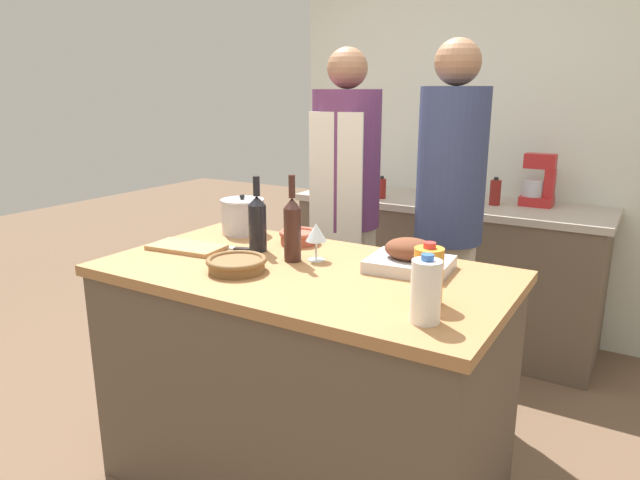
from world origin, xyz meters
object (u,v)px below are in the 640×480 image
(wine_glass_left, at_px, (316,233))
(stand_mixer, at_px, (538,184))
(wine_bottle_dark, at_px, (292,228))
(wicker_basket, at_px, (237,264))
(stock_pot, at_px, (243,216))
(milk_jug, at_px, (426,291))
(knife_chef, at_px, (229,248))
(mixing_bowl, at_px, (299,236))
(roasting_pan, at_px, (410,258))
(wine_bottle_green, at_px, (257,222))
(condiment_bottle_short, at_px, (495,192))
(juice_jug, at_px, (428,276))
(condiment_bottle_tall, at_px, (382,188))
(cutting_board, at_px, (187,247))
(person_cook_guest, at_px, (449,212))
(person_cook_aproned, at_px, (346,202))

(wine_glass_left, relative_size, stand_mixer, 0.49)
(wine_bottle_dark, xyz_separation_m, wine_glass_left, (0.07, 0.05, -0.02))
(wicker_basket, relative_size, stock_pot, 1.11)
(milk_jug, relative_size, knife_chef, 0.69)
(mixing_bowl, relative_size, knife_chef, 0.59)
(roasting_pan, bearing_deg, stand_mixer, 84.91)
(mixing_bowl, distance_m, wine_bottle_green, 0.22)
(milk_jug, relative_size, condiment_bottle_short, 1.22)
(juice_jug, bearing_deg, stand_mixer, 91.04)
(wine_bottle_green, relative_size, stand_mixer, 1.02)
(wine_bottle_dark, bearing_deg, juice_jug, -15.01)
(wine_bottle_dark, bearing_deg, roasting_pan, 15.60)
(wicker_basket, distance_m, mixing_bowl, 0.44)
(mixing_bowl, distance_m, condiment_bottle_tall, 1.23)
(wicker_basket, distance_m, juice_jug, 0.71)
(wicker_basket, distance_m, cutting_board, 0.39)
(cutting_board, distance_m, person_cook_guest, 1.21)
(stock_pot, xyz_separation_m, wine_glass_left, (0.51, -0.20, 0.03))
(wine_bottle_dark, relative_size, knife_chef, 1.16)
(cutting_board, xyz_separation_m, wine_bottle_green, (0.27, 0.14, 0.11))
(mixing_bowl, distance_m, stand_mixer, 1.63)
(stock_pot, relative_size, juice_jug, 1.02)
(stand_mixer, height_order, person_cook_guest, person_cook_guest)
(milk_jug, distance_m, person_cook_aproned, 1.46)
(person_cook_guest, bearing_deg, person_cook_aproned, 165.53)
(person_cook_aproned, bearing_deg, knife_chef, -106.32)
(stock_pot, bearing_deg, person_cook_aproned, 71.15)
(wine_glass_left, height_order, stand_mixer, stand_mixer)
(milk_jug, distance_m, person_cook_guest, 1.14)
(roasting_pan, distance_m, stock_pot, 0.88)
(mixing_bowl, relative_size, stand_mixer, 0.56)
(stock_pot, xyz_separation_m, person_cook_aproned, (0.21, 0.60, -0.01))
(knife_chef, distance_m, condiment_bottle_short, 1.73)
(cutting_board, bearing_deg, person_cook_aproned, 76.16)
(mixing_bowl, height_order, wine_bottle_dark, wine_bottle_dark)
(person_cook_guest, bearing_deg, juice_jug, -84.08)
(wicker_basket, distance_m, knife_chef, 0.32)
(cutting_board, bearing_deg, wine_bottle_green, 27.29)
(knife_chef, distance_m, person_cook_guest, 1.04)
(stand_mixer, bearing_deg, juice_jug, -88.96)
(juice_jug, height_order, wine_glass_left, juice_jug)
(cutting_board, distance_m, condiment_bottle_tall, 1.55)
(stock_pot, bearing_deg, juice_jug, -21.45)
(juice_jug, relative_size, milk_jug, 0.98)
(condiment_bottle_short, height_order, person_cook_aproned, person_cook_aproned)
(stock_pot, xyz_separation_m, condiment_bottle_short, (0.80, 1.35, -0.02))
(roasting_pan, xyz_separation_m, person_cook_aproned, (-0.67, 0.73, 0.02))
(wicker_basket, xyz_separation_m, wine_glass_left, (0.17, 0.27, 0.08))
(wicker_basket, bearing_deg, condiment_bottle_tall, 96.92)
(cutting_board, distance_m, stock_pot, 0.35)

